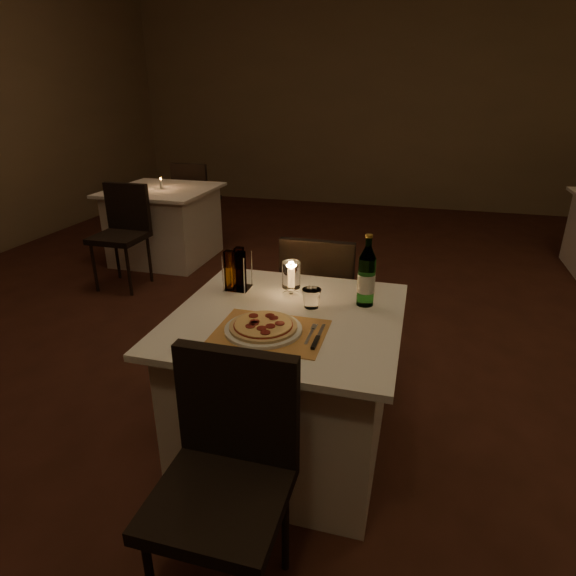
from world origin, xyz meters
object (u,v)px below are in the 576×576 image
(hurricane_candle, at_px, (291,276))
(chair_near, at_px, (228,459))
(main_table, at_px, (287,384))
(plate, at_px, (263,329))
(neighbor_table_left, at_px, (165,224))
(water_bottle, at_px, (366,277))
(pizza, at_px, (263,326))
(chair_far, at_px, (319,293))
(tumbler, at_px, (312,298))

(hurricane_candle, bearing_deg, chair_near, -87.64)
(main_table, distance_m, hurricane_candle, 0.51)
(plate, bearing_deg, neighbor_table_left, 126.29)
(main_table, relative_size, water_bottle, 2.98)
(plate, xyz_separation_m, pizza, (-0.00, 0.00, 0.02))
(chair_far, distance_m, neighbor_table_left, 2.66)
(neighbor_table_left, bearing_deg, main_table, -51.06)
(chair_far, bearing_deg, tumbler, -81.86)
(chair_near, relative_size, chair_far, 1.00)
(hurricane_candle, bearing_deg, plate, -91.70)
(pizza, xyz_separation_m, tumbler, (0.14, 0.29, 0.02))
(chair_near, xyz_separation_m, hurricane_candle, (-0.04, 0.93, 0.29))
(tumbler, xyz_separation_m, neighbor_table_left, (-2.08, 2.36, -0.41))
(chair_far, relative_size, neighbor_table_left, 0.90)
(water_bottle, bearing_deg, chair_near, -109.18)
(pizza, relative_size, tumbler, 3.19)
(main_table, bearing_deg, pizza, -105.54)
(plate, xyz_separation_m, neighbor_table_left, (-1.94, 2.65, -0.38))
(water_bottle, bearing_deg, pizza, -133.99)
(pizza, xyz_separation_m, hurricane_candle, (0.01, 0.40, 0.07))
(plate, xyz_separation_m, hurricane_candle, (0.01, 0.40, 0.09))
(chair_near, distance_m, pizza, 0.58)
(main_table, xyz_separation_m, water_bottle, (0.32, 0.20, 0.50))
(chair_near, distance_m, hurricane_candle, 0.97)
(main_table, bearing_deg, water_bottle, 32.38)
(water_bottle, bearing_deg, main_table, -147.62)
(chair_near, bearing_deg, pizza, 95.35)
(main_table, xyz_separation_m, chair_near, (0.00, -0.71, 0.18))
(tumbler, bearing_deg, chair_far, 98.14)
(plate, distance_m, pizza, 0.02)
(water_bottle, bearing_deg, plate, -133.98)
(chair_far, height_order, tumbler, chair_far)
(plate, bearing_deg, chair_far, 86.80)
(pizza, relative_size, hurricane_candle, 1.65)
(plate, bearing_deg, water_bottle, 46.02)
(main_table, bearing_deg, tumbler, 51.20)
(plate, distance_m, tumbler, 0.32)
(plate, relative_size, hurricane_candle, 1.88)
(main_table, bearing_deg, neighbor_table_left, 128.94)
(main_table, xyz_separation_m, hurricane_candle, (-0.04, 0.22, 0.47))
(main_table, distance_m, pizza, 0.44)
(tumbler, bearing_deg, plate, -115.41)
(main_table, xyz_separation_m, tumbler, (0.09, 0.11, 0.41))
(chair_near, xyz_separation_m, plate, (-0.05, 0.53, 0.20))
(hurricane_candle, bearing_deg, pizza, -91.70)
(plate, distance_m, hurricane_candle, 0.41)
(main_table, height_order, neighbor_table_left, same)
(chair_far, bearing_deg, water_bottle, -58.10)
(main_table, height_order, pizza, pizza)
(main_table, xyz_separation_m, plate, (-0.05, -0.18, 0.38))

